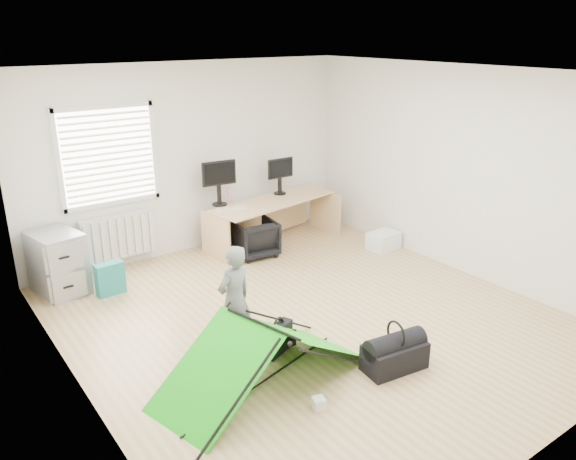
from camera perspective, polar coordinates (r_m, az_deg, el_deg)
ground at (r=6.48m, az=2.11°, el=-8.91°), size 5.50×5.50×0.00m
back_wall at (r=8.21m, az=-9.79°, el=7.15°), size 5.00×0.02×2.70m
window at (r=7.69m, az=-17.79°, el=7.16°), size 1.20×0.06×1.20m
radiator at (r=7.95m, az=-16.87°, el=-0.63°), size 1.00×0.12×0.60m
desk at (r=8.48m, az=-1.44°, el=0.79°), size 2.12×0.97×0.70m
filing_cabinet at (r=7.48m, az=-22.34°, el=-3.09°), size 0.63×0.76×0.78m
monitor_left at (r=8.14m, az=-7.03°, el=4.15°), size 0.51×0.18×0.48m
monitor_right at (r=8.64m, az=-0.85°, el=5.00°), size 0.43×0.10×0.41m
keyboard at (r=7.98m, az=-5.75°, el=2.17°), size 0.46×0.25×0.02m
thermos at (r=8.27m, az=-5.99°, el=3.57°), size 0.08×0.08×0.23m
office_chair at (r=8.09m, az=-3.38°, el=-0.82°), size 0.63×0.65×0.53m
person at (r=5.63m, az=-5.46°, el=-7.09°), size 0.47×0.36×1.15m
kite at (r=5.25m, az=-2.55°, el=-12.46°), size 2.15×1.33×0.62m
storage_crate at (r=8.49m, az=9.68°, el=-1.06°), size 0.47×0.34×0.25m
tote_bag at (r=7.28m, az=-17.63°, el=-4.72°), size 0.35×0.17×0.41m
laptop_bag at (r=5.79m, az=-1.01°, el=-10.99°), size 0.41×0.26×0.29m
white_box at (r=5.09m, az=3.14°, el=-17.18°), size 0.13×0.13×0.10m
duffel_bag at (r=5.63m, az=10.76°, el=-12.51°), size 0.65×0.39×0.27m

